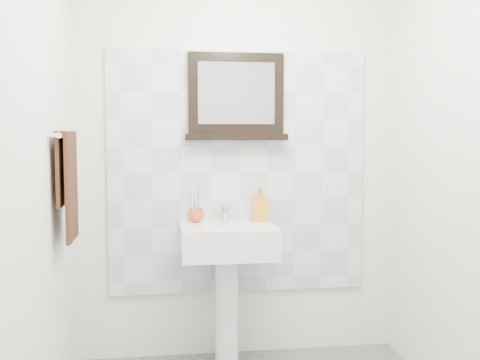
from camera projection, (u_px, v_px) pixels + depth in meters
name	position (u px, v px, depth m)	size (l,w,h in m)	color
back_wall	(238.00, 157.00, 3.49)	(2.00, 0.01, 2.50)	silver
front_wall	(364.00, 194.00, 1.32)	(2.00, 0.01, 2.50)	silver
left_wall	(30.00, 169.00, 2.27)	(0.01, 2.20, 2.50)	silver
splashback	(238.00, 173.00, 3.49)	(1.60, 0.02, 1.50)	silver
pedestal_sink	(228.00, 256.00, 3.30)	(0.55, 0.44, 0.96)	white
toothbrush_cup	(196.00, 216.00, 3.39)	(0.10, 0.10, 0.08)	#E44B1A
toothbrushes	(195.00, 202.00, 3.38)	(0.05, 0.04, 0.21)	white
soap_dispenser	(260.00, 204.00, 3.43)	(0.09, 0.10, 0.21)	#D36118
framed_mirror	(236.00, 99.00, 3.42)	(0.62, 0.11, 0.53)	black
towel_bar	(65.00, 135.00, 2.80)	(0.07, 0.40, 0.03)	silver
hand_towel	(68.00, 177.00, 2.81)	(0.06, 0.30, 0.55)	#33190E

